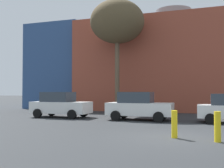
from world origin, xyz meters
TOP-DOWN VIEW (x-y plane):
  - ground_plane at (0.00, 0.00)m, footprint 200.00×200.00m
  - building_backdrop at (-2.09, 19.80)m, footprint 31.75×13.52m
  - parked_car_0 at (-8.83, 6.14)m, footprint 4.28×2.10m
  - parked_car_1 at (-2.94, 6.14)m, footprint 4.29×2.10m
  - bare_tree_0 at (-5.97, 10.86)m, footprint 4.72×4.72m
  - bollard_yellow_0 at (1.63, -0.53)m, footprint 0.24×0.24m
  - bollard_yellow_1 at (0.02, -0.16)m, footprint 0.24×0.24m

SIDE VIEW (x-z plane):
  - ground_plane at x=0.00m, z-range 0.00..0.00m
  - bollard_yellow_1 at x=0.02m, z-range 0.00..1.12m
  - bollard_yellow_0 at x=1.63m, z-range 0.00..1.14m
  - parked_car_0 at x=-8.83m, z-range -0.01..1.85m
  - parked_car_1 at x=-2.94m, z-range -0.01..1.85m
  - building_backdrop at x=-2.09m, z-range -0.89..10.25m
  - bare_tree_0 at x=-5.97m, z-range 2.99..12.86m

